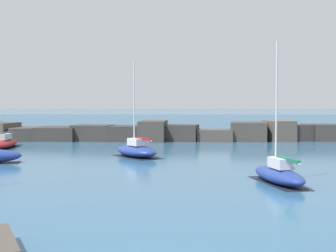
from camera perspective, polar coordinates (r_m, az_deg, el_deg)
The scene contains 5 objects.
open_sea_beyond at distance 120.16m, azimuth 1.01°, elevation 0.63°, with size 400.00×116.00×0.01m.
breakwater_jetty at distance 60.13m, azimuth 0.41°, elevation -0.81°, with size 60.63×6.66×2.60m.
sailboat_moored_0 at distance 29.74m, azimuth 13.37°, elevation -5.67°, with size 3.14×6.05×8.78m.
sailboat_moored_2 at distance 42.58m, azimuth -3.84°, elevation -2.93°, with size 5.21×5.82×8.75m.
sailboat_moored_6 at distance 53.26m, azimuth -19.58°, elevation -1.99°, with size 2.43×8.24×8.21m.
Camera 1 is at (0.22, -12.75, 5.07)m, focal length 50.00 mm.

